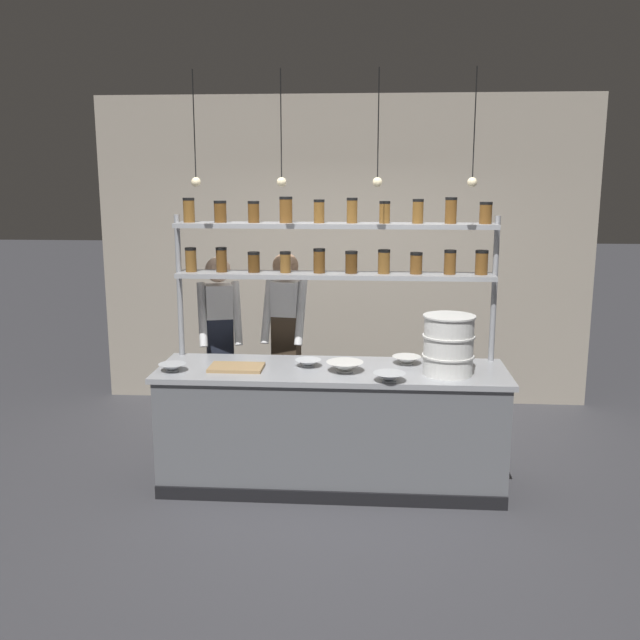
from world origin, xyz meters
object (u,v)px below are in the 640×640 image
spice_shelf_unit (335,255)px  serving_cup_front (445,355)px  prep_bowl_near_left (389,377)px  prep_bowl_center_front (172,368)px  container_stack (448,345)px  prep_bowl_near_right (407,360)px  cutting_board (236,367)px  prep_bowl_center_back (308,363)px  chef_center (286,338)px  prep_bowl_far_left (345,367)px  chef_left (220,340)px

spice_shelf_unit → serving_cup_front: spice_shelf_unit is taller
prep_bowl_near_left → prep_bowl_center_front: size_ratio=1.13×
container_stack → prep_bowl_near_right: 0.43m
cutting_board → prep_bowl_near_right: 1.30m
spice_shelf_unit → prep_bowl_near_left: (0.42, -0.64, -0.79)m
cutting_board → prep_bowl_center_back: size_ratio=2.02×
chef_center → cutting_board: chef_center is taller
container_stack → prep_bowl_center_front: container_stack is taller
chef_center → prep_bowl_near_left: size_ratio=7.42×
spice_shelf_unit → container_stack: spice_shelf_unit is taller
spice_shelf_unit → prep_bowl_near_right: bearing=-15.8°
prep_bowl_near_left → prep_bowl_far_left: 0.40m
container_stack → prep_bowl_near_right: size_ratio=1.98×
chef_left → container_stack: bearing=-39.5°
chef_left → chef_center: bearing=-15.4°
cutting_board → prep_bowl_near_left: size_ratio=1.73×
prep_bowl_near_left → prep_bowl_near_right: bearing=73.5°
chef_center → container_stack: size_ratio=3.91×
prep_bowl_near_right → serving_cup_front: (0.30, 0.09, 0.02)m
prep_bowl_near_left → container_stack: bearing=27.4°
chef_center → prep_bowl_near_right: 1.12m
spice_shelf_unit → chef_left: (-1.00, 0.35, -0.77)m
chef_center → prep_bowl_far_left: 0.94m
cutting_board → container_stack: bearing=-1.0°
chef_left → cutting_board: 0.80m
spice_shelf_unit → chef_center: size_ratio=1.46×
chef_center → prep_bowl_center_back: size_ratio=8.62×
cutting_board → prep_bowl_center_front: 0.47m
spice_shelf_unit → container_stack: (0.85, -0.42, -0.60)m
prep_bowl_center_back → prep_bowl_far_left: (0.28, -0.12, 0.01)m
prep_bowl_center_front → prep_bowl_near_right: bearing=10.7°
spice_shelf_unit → chef_left: 1.31m
container_stack → cutting_board: bearing=179.0°
prep_bowl_near_left → prep_bowl_near_right: prep_bowl_near_left is taller
prep_bowl_center_front → serving_cup_front: 2.08m
chef_left → container_stack: size_ratio=3.82×
prep_bowl_far_left → prep_bowl_near_right: bearing=28.5°
prep_bowl_center_front → prep_bowl_near_left: bearing=-5.6°
chef_left → prep_bowl_far_left: bearing=-51.6°
prep_bowl_center_front → prep_bowl_far_left: (1.27, 0.08, 0.01)m
prep_bowl_near_left → prep_bowl_near_right: 0.51m
chef_left → container_stack: chef_left is taller
prep_bowl_center_back → prep_bowl_near_left: bearing=-30.5°
prep_bowl_near_right → chef_center: bearing=152.3°
container_stack → prep_bowl_far_left: container_stack is taller
prep_bowl_near_right → cutting_board: bearing=-169.5°
spice_shelf_unit → prep_bowl_near_left: 1.10m
prep_bowl_near_right → serving_cup_front: 0.31m
chef_center → serving_cup_front: (1.29, -0.43, -0.02)m
prep_bowl_far_left → prep_bowl_center_front: bearing=-176.6°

